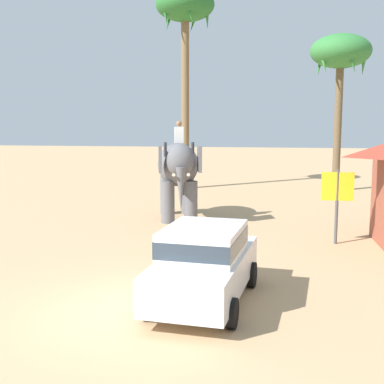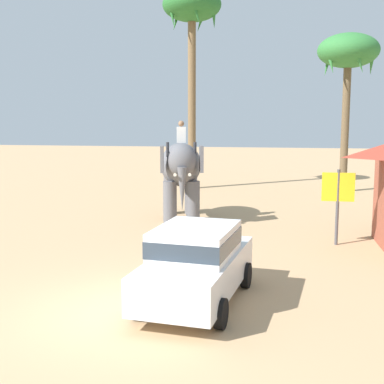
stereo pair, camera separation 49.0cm
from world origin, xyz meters
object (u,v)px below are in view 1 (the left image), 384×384
object	(u,v)px
elephant_with_mahout	(178,169)
palm_tree_behind_elephant	(185,14)
palm_tree_near_hut	(341,56)
signboard_yellow	(337,192)
car_sedan_foreground	(204,261)

from	to	relation	value
elephant_with_mahout	palm_tree_behind_elephant	world-z (taller)	palm_tree_behind_elephant
palm_tree_behind_elephant	palm_tree_near_hut	bearing A→B (deg)	0.73
palm_tree_behind_elephant	palm_tree_near_hut	size ratio (longest dim) A/B	1.31
palm_tree_behind_elephant	elephant_with_mahout	bearing A→B (deg)	-82.95
palm_tree_behind_elephant	signboard_yellow	distance (m)	16.02
car_sedan_foreground	palm_tree_near_hut	distance (m)	19.89
car_sedan_foreground	elephant_with_mahout	bearing A→B (deg)	102.97
car_sedan_foreground	palm_tree_near_hut	xyz separation A→B (m)	(5.10, 18.17, 6.29)
palm_tree_behind_elephant	signboard_yellow	bearing A→B (deg)	-61.07
elephant_with_mahout	palm_tree_near_hut	distance (m)	12.68
elephant_with_mahout	palm_tree_behind_elephant	xyz separation A→B (m)	(-1.10, 8.93, 7.58)
car_sedan_foreground	elephant_with_mahout	distance (m)	9.43
signboard_yellow	palm_tree_near_hut	bearing A→B (deg)	82.78
palm_tree_near_hut	signboard_yellow	xyz separation A→B (m)	(-1.56, -12.31, -5.53)
elephant_with_mahout	car_sedan_foreground	bearing A→B (deg)	-77.03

